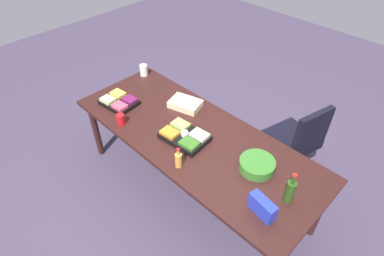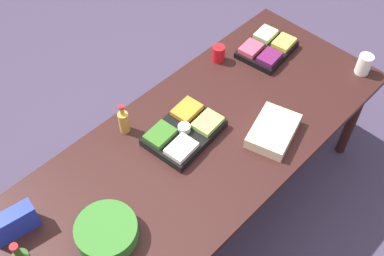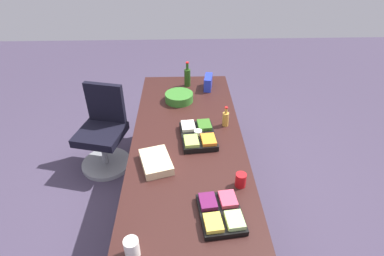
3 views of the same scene
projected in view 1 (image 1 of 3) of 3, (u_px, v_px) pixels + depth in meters
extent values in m
plane|color=#41374D|center=(193.00, 188.00, 3.52)|extent=(10.00, 10.00, 0.00)
cube|color=black|center=(194.00, 137.00, 3.03)|extent=(2.55, 1.00, 0.04)
cylinder|color=black|center=(96.00, 130.00, 3.69)|extent=(0.07, 0.07, 0.74)
cylinder|color=black|center=(151.00, 100.00, 4.13)|extent=(0.07, 0.07, 0.74)
cylinder|color=black|center=(319.00, 210.00, 2.87)|extent=(0.07, 0.07, 0.74)
cylinder|color=gray|center=(283.00, 166.00, 3.73)|extent=(0.56, 0.56, 0.05)
cylinder|color=gray|center=(287.00, 152.00, 3.59)|extent=(0.06, 0.06, 0.40)
cube|color=black|center=(290.00, 139.00, 3.45)|extent=(0.58, 0.58, 0.09)
cube|color=black|center=(312.00, 132.00, 3.13)|extent=(0.16, 0.43, 0.46)
cylinder|color=gold|center=(178.00, 160.00, 2.68)|extent=(0.07, 0.07, 0.14)
cylinder|color=gold|center=(178.00, 152.00, 2.62)|extent=(0.03, 0.03, 0.05)
cylinder|color=red|center=(178.00, 150.00, 2.59)|extent=(0.04, 0.04, 0.01)
cube|color=#2234B6|center=(262.00, 207.00, 2.32)|extent=(0.23, 0.12, 0.15)
cube|color=black|center=(119.00, 102.00, 3.37)|extent=(0.39, 0.32, 0.04)
cube|color=#B6DA82|center=(108.00, 100.00, 3.35)|extent=(0.16, 0.13, 0.03)
cube|color=#DC435C|center=(120.00, 106.00, 3.27)|extent=(0.16, 0.13, 0.03)
cube|color=yellow|center=(118.00, 94.00, 3.43)|extent=(0.16, 0.13, 0.03)
cube|color=#5E1848|center=(130.00, 100.00, 3.35)|extent=(0.16, 0.13, 0.03)
cylinder|color=white|center=(144.00, 70.00, 3.78)|extent=(0.11, 0.11, 0.13)
cylinder|color=#326F26|center=(257.00, 165.00, 2.67)|extent=(0.32, 0.32, 0.09)
cylinder|color=red|center=(121.00, 119.00, 3.11)|extent=(0.10, 0.10, 0.11)
cube|color=black|center=(185.00, 137.00, 2.96)|extent=(0.45, 0.34, 0.05)
cube|color=orange|center=(170.00, 133.00, 2.95)|extent=(0.17, 0.13, 0.03)
cube|color=#356921|center=(189.00, 144.00, 2.84)|extent=(0.17, 0.13, 0.03)
cube|color=#A6C856|center=(180.00, 124.00, 3.03)|extent=(0.17, 0.13, 0.03)
cube|color=silver|center=(200.00, 135.00, 2.92)|extent=(0.17, 0.13, 0.03)
cylinder|color=white|center=(185.00, 133.00, 2.93)|extent=(0.08, 0.08, 0.04)
cube|color=beige|center=(185.00, 104.00, 3.33)|extent=(0.37, 0.30, 0.07)
cylinder|color=#254816|center=(290.00, 192.00, 2.39)|extent=(0.08, 0.08, 0.20)
cylinder|color=#254816|center=(294.00, 179.00, 2.30)|extent=(0.04, 0.04, 0.08)
cylinder|color=red|center=(295.00, 175.00, 2.27)|extent=(0.04, 0.04, 0.01)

